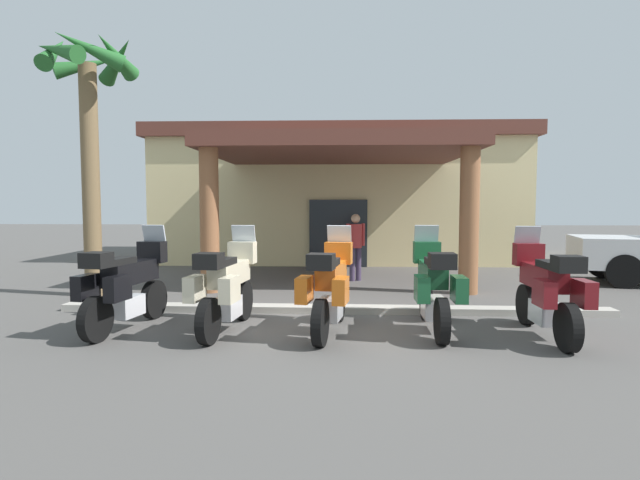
# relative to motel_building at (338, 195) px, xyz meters

# --- Properties ---
(ground_plane) EXTENTS (80.00, 80.00, 0.00)m
(ground_plane) POSITION_rel_motel_building_xyz_m (0.05, -10.26, -2.31)
(ground_plane) COLOR #514F4C
(motel_building) EXTENTS (12.65, 11.42, 4.52)m
(motel_building) POSITION_rel_motel_building_xyz_m (0.00, 0.00, 0.00)
(motel_building) COLOR beige
(motel_building) RESTS_ON ground_plane
(motorcycle_black) EXTENTS (0.83, 2.20, 1.61)m
(motorcycle_black) POSITION_rel_motel_building_xyz_m (-3.11, -10.93, -1.61)
(motorcycle_black) COLOR black
(motorcycle_black) RESTS_ON ground_plane
(motorcycle_cream) EXTENTS (0.76, 2.21, 1.61)m
(motorcycle_cream) POSITION_rel_motel_building_xyz_m (-1.52, -10.96, -1.61)
(motorcycle_cream) COLOR black
(motorcycle_cream) RESTS_ON ground_plane
(motorcycle_orange) EXTENTS (0.82, 2.21, 1.61)m
(motorcycle_orange) POSITION_rel_motel_building_xyz_m (0.07, -10.96, -1.61)
(motorcycle_orange) COLOR black
(motorcycle_orange) RESTS_ON ground_plane
(motorcycle_green) EXTENTS (0.71, 2.21, 1.61)m
(motorcycle_green) POSITION_rel_motel_building_xyz_m (1.66, -10.77, -1.61)
(motorcycle_green) COLOR black
(motorcycle_green) RESTS_ON ground_plane
(motorcycle_maroon) EXTENTS (0.70, 2.21, 1.61)m
(motorcycle_maroon) POSITION_rel_motel_building_xyz_m (3.25, -11.05, -1.61)
(motorcycle_maroon) COLOR black
(motorcycle_maroon) RESTS_ON ground_plane
(pedestrian) EXTENTS (0.48, 0.32, 1.71)m
(pedestrian) POSITION_rel_motel_building_xyz_m (0.54, -5.66, -1.32)
(pedestrian) COLOR #3F334C
(pedestrian) RESTS_ON ground_plane
(palm_tree_roadside) EXTENTS (2.04, 2.11, 5.63)m
(palm_tree_roadside) POSITION_rel_motel_building_xyz_m (-5.08, -8.12, 1.71)
(palm_tree_roadside) COLOR brown
(palm_tree_roadside) RESTS_ON ground_plane
(curb_strip) EXTENTS (9.95, 0.36, 0.12)m
(curb_strip) POSITION_rel_motel_building_xyz_m (0.07, -9.51, -2.25)
(curb_strip) COLOR #ADA89E
(curb_strip) RESTS_ON ground_plane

